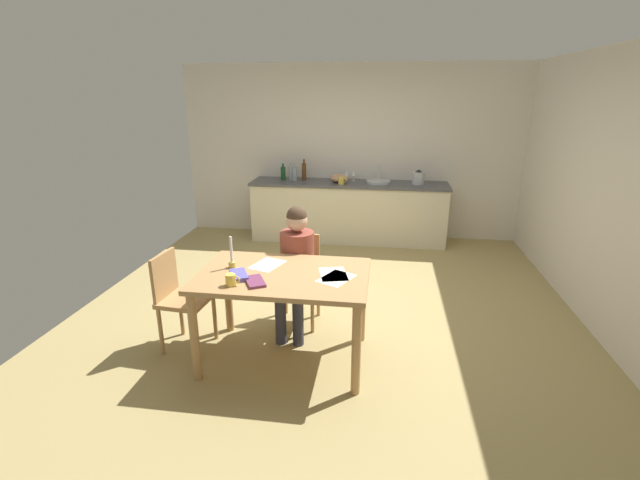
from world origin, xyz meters
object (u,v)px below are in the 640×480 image
Objects in this scene: bottle_oil at (283,173)px; wine_glass_near_sink at (354,173)px; bottle_vinegar at (291,173)px; stovetop_kettle at (418,178)px; wine_glass_by_kettle at (346,173)px; teacup_on_counter at (341,181)px; book_cookery at (255,281)px; dining_table at (283,286)px; person_seated at (296,262)px; book_magazine at (239,275)px; mixing_bowl at (339,178)px; bottle_wine_red at (295,174)px; chair_side_empty at (179,296)px; coffee_mug at (231,280)px; candlestick at (232,259)px; chair_at_table at (299,275)px; sink_unit at (378,182)px; bottle_sauce at (304,171)px.

wine_glass_near_sink is (1.07, 0.10, 0.00)m from bottle_oil.
wine_glass_near_sink is at bearing 7.01° from bottle_vinegar.
wine_glass_near_sink is at bearing 171.08° from stovetop_kettle.
wine_glass_by_kettle is 1.21× the size of teacup_on_counter.
stovetop_kettle reaches higher than teacup_on_counter.
bottle_oil is (-0.59, 3.58, 0.21)m from book_cookery.
wine_glass_near_sink reaches higher than dining_table.
stovetop_kettle is (1.27, 3.31, 0.32)m from dining_table.
book_magazine is (-0.32, -0.67, 0.13)m from person_seated.
mixing_bowl is 2.14× the size of teacup_on_counter.
book_magazine is 3.53m from bottle_oil.
bottle_wine_red is 1.67× the size of wine_glass_near_sink.
chair_side_empty is 3.86× the size of book_magazine.
bottle_vinegar is 0.07m from bottle_wine_red.
teacup_on_counter is (0.79, -0.18, -0.06)m from bottle_vinegar.
wine_glass_near_sink is at bearing 69.61° from chair_side_empty.
coffee_mug is 0.37m from candlestick.
candlestick is at bearing -132.58° from person_seated.
candlestick is 1.09× the size of bottle_oil.
chair_at_table is 2.75m from sink_unit.
coffee_mug is at bearing -98.19° from wine_glass_by_kettle.
mixing_bowl is 1.23× the size of stovetop_kettle.
chair_at_table is (-0.00, 0.69, -0.19)m from dining_table.
chair_side_empty is 3.22× the size of mixing_bowl.
bottle_oil reaches higher than book_cookery.
chair_side_empty is 6.89× the size of teacup_on_counter.
person_seated is at bearing 26.89° from chair_side_empty.
bottle_sauce reaches higher than mixing_bowl.
person_seated is 1.37× the size of chair_side_empty.
book_magazine is 0.63× the size of sink_unit.
bottle_oil is (-0.75, 2.82, 0.33)m from person_seated.
bottle_vinegar is at bearing 102.61° from person_seated.
person_seated is 0.91m from coffee_mug.
coffee_mug is 0.49× the size of book_cookery.
wine_glass_near_sink is at bearing 0.00° from wine_glass_by_kettle.
coffee_mug is 3.81m from wine_glass_near_sink.
book_cookery is 1.82× the size of teacup_on_counter.
coffee_mug is at bearing -99.82° from wine_glass_near_sink.
teacup_on_counter is (0.49, 3.29, 0.15)m from book_magazine.
wine_glass_near_sink reaches higher than mixing_bowl.
wine_glass_near_sink reaches higher than coffee_mug.
book_cookery is (-0.17, -0.22, 0.12)m from dining_table.
candlestick is 0.40m from book_cookery.
person_seated is 7.76× the size of wine_glass_near_sink.
bottle_oil reaches higher than sink_unit.
dining_table is 12.17× the size of coffee_mug.
bottle_vinegar is (-0.46, 3.56, 0.21)m from book_cookery.
wine_glass_by_kettle is (-0.49, 0.15, 0.09)m from sink_unit.
candlestick is at bearing 94.64° from book_magazine.
dining_table is at bearing -5.64° from book_magazine.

